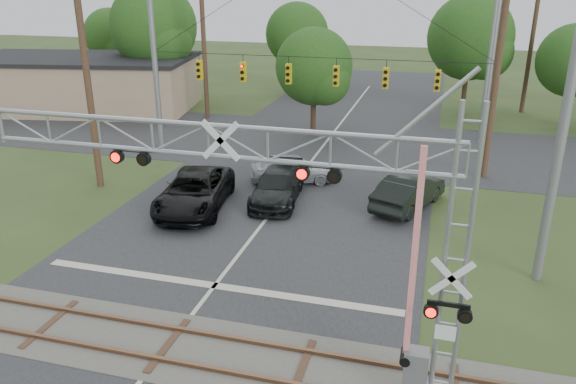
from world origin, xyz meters
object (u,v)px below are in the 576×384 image
(commercial_building, at_px, (81,83))
(streetlight, at_px, (486,60))
(crossing_gantry, at_px, (301,213))
(sedan_silver, at_px, (292,168))
(pickup_black, at_px, (195,191))
(car_dark, at_px, (277,186))
(traffic_signal_span, at_px, (329,64))

(commercial_building, height_order, streetlight, streetlight)
(crossing_gantry, xyz_separation_m, sedan_silver, (-4.22, 14.90, -4.06))
(sedan_silver, xyz_separation_m, commercial_building, (-20.94, 12.47, 1.35))
(crossing_gantry, xyz_separation_m, commercial_building, (-25.16, 27.37, -2.72))
(crossing_gantry, height_order, pickup_black, crossing_gantry)
(pickup_black, relative_size, streetlight, 0.64)
(crossing_gantry, distance_m, pickup_black, 13.32)
(car_dark, distance_m, sedan_silver, 2.82)
(traffic_signal_span, bearing_deg, streetlight, 40.61)
(pickup_black, distance_m, car_dark, 3.89)
(commercial_building, bearing_deg, streetlight, -13.66)
(crossing_gantry, relative_size, pickup_black, 2.07)
(car_dark, relative_size, sedan_silver, 1.18)
(pickup_black, xyz_separation_m, streetlight, (12.95, 15.44, 4.39))
(commercial_building, bearing_deg, traffic_signal_span, -32.64)
(crossing_gantry, bearing_deg, sedan_silver, 105.81)
(crossing_gantry, relative_size, traffic_signal_span, 0.64)
(commercial_building, bearing_deg, sedan_silver, -41.18)
(streetlight, bearing_deg, commercial_building, 176.73)
(crossing_gantry, bearing_deg, car_dark, 109.15)
(sedan_silver, height_order, commercial_building, commercial_building)
(traffic_signal_span, relative_size, car_dark, 3.81)
(traffic_signal_span, height_order, streetlight, traffic_signal_span)
(pickup_black, xyz_separation_m, sedan_silver, (3.38, 4.71, -0.10))
(crossing_gantry, bearing_deg, pickup_black, 126.70)
(pickup_black, distance_m, sedan_silver, 5.80)
(traffic_signal_span, relative_size, streetlight, 2.07)
(commercial_building, bearing_deg, car_dark, -46.50)
(car_dark, height_order, sedan_silver, car_dark)
(sedan_silver, bearing_deg, pickup_black, 125.70)
(streetlight, bearing_deg, crossing_gantry, -101.80)
(pickup_black, bearing_deg, crossing_gantry, -62.40)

